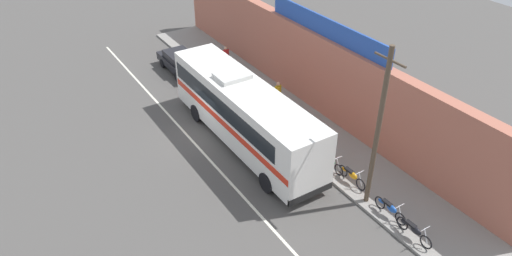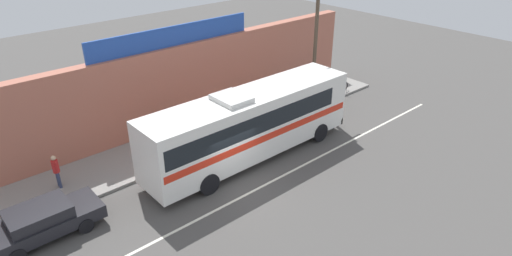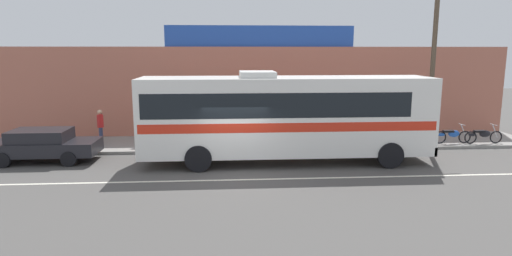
{
  "view_description": "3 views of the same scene",
  "coord_description": "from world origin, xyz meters",
  "px_view_note": "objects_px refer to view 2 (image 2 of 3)",
  "views": [
    {
      "loc": [
        20.51,
        -9.35,
        15.05
      ],
      "look_at": [
        3.62,
        1.37,
        1.9
      ],
      "focal_mm": 32.99,
      "sensor_mm": 36.0,
      "label": 1
    },
    {
      "loc": [
        -10.62,
        -13.27,
        11.77
      ],
      "look_at": [
        2.83,
        1.99,
        1.3
      ],
      "focal_mm": 30.59,
      "sensor_mm": 36.0,
      "label": 2
    },
    {
      "loc": [
        -0.36,
        -15.84,
        4.61
      ],
      "look_at": [
        0.96,
        2.57,
        1.29
      ],
      "focal_mm": 30.34,
      "sensor_mm": 36.0,
      "label": 3
    }
  ],
  "objects_px": {
    "utility_pole": "(315,44)",
    "motorcycle_orange": "(339,87)",
    "pedestrian_by_curb": "(56,169)",
    "parked_car": "(42,221)",
    "intercity_bus": "(249,122)",
    "motorcycle_blue": "(294,102)",
    "motorcycle_red": "(279,109)",
    "motorcycle_black": "(323,92)",
    "pedestrian_far_left": "(178,125)"
  },
  "relations": [
    {
      "from": "parked_car",
      "to": "motorcycle_blue",
      "type": "distance_m",
      "value": 16.02
    },
    {
      "from": "utility_pole",
      "to": "motorcycle_black",
      "type": "relative_size",
      "value": 4.18
    },
    {
      "from": "motorcycle_red",
      "to": "pedestrian_by_curb",
      "type": "distance_m",
      "value": 12.93
    },
    {
      "from": "motorcycle_orange",
      "to": "pedestrian_far_left",
      "type": "height_order",
      "value": "pedestrian_far_left"
    },
    {
      "from": "utility_pole",
      "to": "pedestrian_by_curb",
      "type": "height_order",
      "value": "utility_pole"
    },
    {
      "from": "motorcycle_orange",
      "to": "utility_pole",
      "type": "bearing_deg",
      "value": -179.52
    },
    {
      "from": "parked_car",
      "to": "intercity_bus",
      "type": "bearing_deg",
      "value": -4.57
    },
    {
      "from": "utility_pole",
      "to": "motorcycle_red",
      "type": "xyz_separation_m",
      "value": [
        -2.85,
        0.14,
        -3.6
      ]
    },
    {
      "from": "intercity_bus",
      "to": "motorcycle_black",
      "type": "xyz_separation_m",
      "value": [
        8.57,
        2.43,
        -1.5
      ]
    },
    {
      "from": "intercity_bus",
      "to": "motorcycle_blue",
      "type": "bearing_deg",
      "value": 23.42
    },
    {
      "from": "motorcycle_black",
      "to": "pedestrian_by_curb",
      "type": "relative_size",
      "value": 1.12
    },
    {
      "from": "intercity_bus",
      "to": "motorcycle_orange",
      "type": "xyz_separation_m",
      "value": [
        10.05,
        2.3,
        -1.5
      ]
    },
    {
      "from": "pedestrian_by_curb",
      "to": "motorcycle_black",
      "type": "bearing_deg",
      "value": -4.07
    },
    {
      "from": "intercity_bus",
      "to": "pedestrian_by_curb",
      "type": "relative_size",
      "value": 7.12
    },
    {
      "from": "motorcycle_red",
      "to": "pedestrian_far_left",
      "type": "relative_size",
      "value": 1.12
    },
    {
      "from": "motorcycle_blue",
      "to": "pedestrian_far_left",
      "type": "xyz_separation_m",
      "value": [
        -7.86,
        1.06,
        0.59
      ]
    },
    {
      "from": "motorcycle_black",
      "to": "pedestrian_far_left",
      "type": "bearing_deg",
      "value": 173.56
    },
    {
      "from": "pedestrian_far_left",
      "to": "motorcycle_black",
      "type": "bearing_deg",
      "value": -6.44
    },
    {
      "from": "motorcycle_blue",
      "to": "pedestrian_far_left",
      "type": "relative_size",
      "value": 1.07
    },
    {
      "from": "utility_pole",
      "to": "motorcycle_orange",
      "type": "xyz_separation_m",
      "value": [
        2.77,
        0.02,
        -3.6
      ]
    },
    {
      "from": "parked_car",
      "to": "pedestrian_by_curb",
      "type": "relative_size",
      "value": 2.66
    },
    {
      "from": "parked_car",
      "to": "motorcycle_blue",
      "type": "bearing_deg",
      "value": 6.3
    },
    {
      "from": "motorcycle_red",
      "to": "intercity_bus",
      "type": "bearing_deg",
      "value": -151.38
    },
    {
      "from": "intercity_bus",
      "to": "motorcycle_blue",
      "type": "height_order",
      "value": "intercity_bus"
    },
    {
      "from": "utility_pole",
      "to": "motorcycle_orange",
      "type": "height_order",
      "value": "utility_pole"
    },
    {
      "from": "utility_pole",
      "to": "motorcycle_blue",
      "type": "distance_m",
      "value": 3.87
    },
    {
      "from": "parked_car",
      "to": "utility_pole",
      "type": "relative_size",
      "value": 0.57
    },
    {
      "from": "utility_pole",
      "to": "motorcycle_black",
      "type": "distance_m",
      "value": 3.83
    },
    {
      "from": "motorcycle_orange",
      "to": "motorcycle_red",
      "type": "xyz_separation_m",
      "value": [
        -5.62,
        0.12,
        0.0
      ]
    },
    {
      "from": "pedestrian_by_curb",
      "to": "motorcycle_red",
      "type": "bearing_deg",
      "value": -5.41
    },
    {
      "from": "motorcycle_blue",
      "to": "motorcycle_red",
      "type": "bearing_deg",
      "value": -174.54
    },
    {
      "from": "intercity_bus",
      "to": "pedestrian_far_left",
      "type": "bearing_deg",
      "value": 118.46
    },
    {
      "from": "motorcycle_red",
      "to": "pedestrian_by_curb",
      "type": "bearing_deg",
      "value": 174.59
    },
    {
      "from": "motorcycle_orange",
      "to": "motorcycle_blue",
      "type": "xyz_separation_m",
      "value": [
        -4.15,
        0.26,
        0.0
      ]
    },
    {
      "from": "motorcycle_blue",
      "to": "pedestrian_by_curb",
      "type": "relative_size",
      "value": 1.13
    },
    {
      "from": "motorcycle_black",
      "to": "motorcycle_blue",
      "type": "bearing_deg",
      "value": 177.16
    },
    {
      "from": "intercity_bus",
      "to": "parked_car",
      "type": "height_order",
      "value": "intercity_bus"
    },
    {
      "from": "utility_pole",
      "to": "motorcycle_orange",
      "type": "relative_size",
      "value": 4.09
    },
    {
      "from": "intercity_bus",
      "to": "motorcycle_orange",
      "type": "relative_size",
      "value": 6.2
    },
    {
      "from": "motorcycle_red",
      "to": "parked_car",
      "type": "bearing_deg",
      "value": -173.61
    },
    {
      "from": "motorcycle_red",
      "to": "motorcycle_black",
      "type": "distance_m",
      "value": 4.14
    },
    {
      "from": "intercity_bus",
      "to": "motorcycle_orange",
      "type": "height_order",
      "value": "intercity_bus"
    },
    {
      "from": "parked_car",
      "to": "pedestrian_far_left",
      "type": "distance_m",
      "value": 8.55
    },
    {
      "from": "motorcycle_blue",
      "to": "pedestrian_by_curb",
      "type": "distance_m",
      "value": 14.39
    },
    {
      "from": "intercity_bus",
      "to": "pedestrian_far_left",
      "type": "relative_size",
      "value": 6.78
    },
    {
      "from": "utility_pole",
      "to": "motorcycle_orange",
      "type": "distance_m",
      "value": 4.55
    },
    {
      "from": "parked_car",
      "to": "motorcycle_red",
      "type": "bearing_deg",
      "value": 6.39
    },
    {
      "from": "parked_car",
      "to": "utility_pole",
      "type": "xyz_separation_m",
      "value": [
        17.3,
        1.47,
        3.43
      ]
    },
    {
      "from": "motorcycle_black",
      "to": "pedestrian_far_left",
      "type": "distance_m",
      "value": 10.61
    },
    {
      "from": "motorcycle_blue",
      "to": "utility_pole",
      "type": "bearing_deg",
      "value": -11.61
    }
  ]
}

